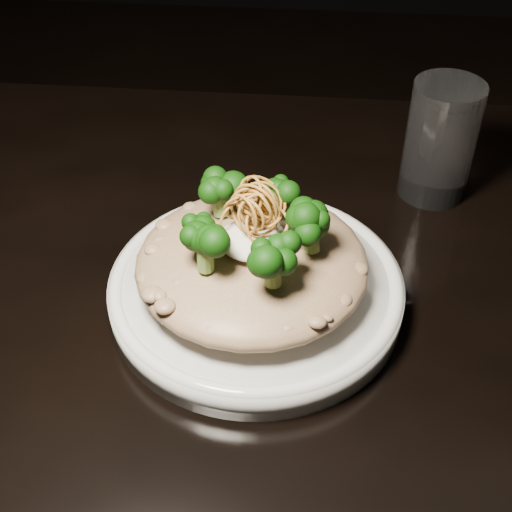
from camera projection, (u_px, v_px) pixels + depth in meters
The scene contains 7 objects.
table at pixel (340, 386), 0.67m from camera, with size 1.10×0.80×0.75m.
plate at pixel (256, 291), 0.63m from camera, with size 0.26×0.26×0.03m, color silver.
risotto at pixel (252, 263), 0.61m from camera, with size 0.20×0.20×0.04m, color brown.
broccoli at pixel (254, 225), 0.58m from camera, with size 0.11×0.11×0.04m, color black, non-canonical shape.
cheese at pixel (254, 239), 0.58m from camera, with size 0.06×0.06×0.02m, color silver.
shallots at pixel (257, 207), 0.57m from camera, with size 0.05×0.05×0.03m, color #8A5E1D, non-canonical shape.
drinking_glass at pixel (440, 141), 0.72m from camera, with size 0.07×0.07×0.13m, color silver.
Camera 1 is at (-0.04, -0.43, 1.20)m, focal length 50.00 mm.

